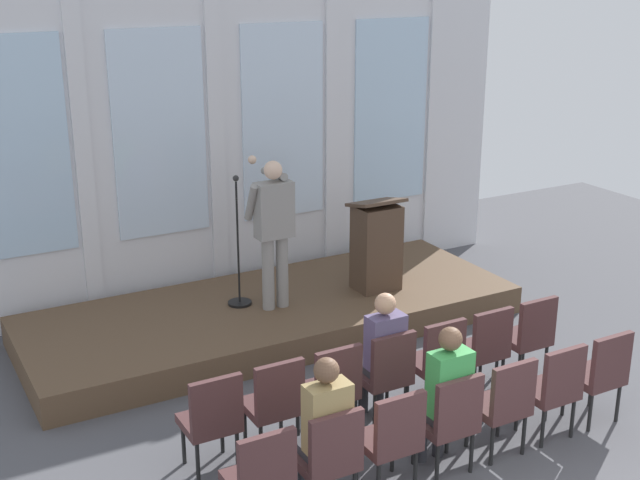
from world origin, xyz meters
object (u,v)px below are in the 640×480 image
object	(u,v)px
chair_r0_c5	(484,345)
chair_r0_c0	(212,417)
chair_r1_c1	(329,454)
chair_r1_c4	(504,401)
audience_r1_c3	(445,391)
chair_r1_c6	(600,371)
chair_r0_c2	(332,385)
chair_r1_c0	(261,475)
audience_r1_c1	(324,426)
audience_r0_c3	(382,349)
chair_r1_c5	(554,386)
chair_r0_c3	(386,371)
chair_r1_c2	(392,435)
chair_r0_c4	(437,357)
chair_r1_c3	(450,417)
lectern	(376,245)
speaker	(273,224)
chair_r0_c6	(529,333)
mic_stand	(239,277)
chair_r0_c1	(274,400)

from	to	relation	value
chair_r0_c5	chair_r0_c0	bearing A→B (deg)	180.00
chair_r1_c1	chair_r1_c4	size ratio (longest dim) A/B	1.00
audience_r1_c3	chair_r1_c6	bearing A→B (deg)	-2.63
chair_r0_c2	chair_r1_c0	size ratio (longest dim) A/B	1.00
audience_r1_c1	chair_r0_c0	bearing A→B (deg)	123.04
chair_r0_c2	chair_r1_c0	distance (m)	1.52
chair_r1_c6	audience_r0_c3	bearing A→B (deg)	148.79
audience_r1_c3	chair_r1_c5	world-z (taller)	audience_r1_c3
chair_r0_c3	chair_r1_c2	size ratio (longest dim) A/B	1.00
chair_r0_c4	chair_r1_c2	bearing A→B (deg)	-140.05
audience_r0_c3	chair_r1_c3	xyz separation A→B (m)	(0.00, -1.06, -0.19)
lectern	audience_r0_c3	size ratio (longest dim) A/B	0.90
speaker	chair_r1_c0	size ratio (longest dim) A/B	1.85
chair_r0_c6	chair_r1_c4	xyz separation A→B (m)	(-1.16, -0.97, 0.00)
audience_r1_c1	chair_r1_c5	distance (m)	2.34
chair_r0_c5	chair_r1_c1	xyz separation A→B (m)	(-2.33, -0.97, 0.00)
chair_r1_c5	chair_r0_c5	bearing A→B (deg)	90.00
audience_r0_c3	audience_r1_c3	xyz separation A→B (m)	(0.00, -0.98, 0.02)
chair_r0_c0	chair_r1_c6	distance (m)	3.62
chair_r1_c4	chair_r1_c5	size ratio (longest dim) A/B	1.00
chair_r0_c5	chair_r0_c6	xyz separation A→B (m)	(0.58, 0.00, 0.00)
chair_r1_c5	mic_stand	bearing A→B (deg)	113.29
chair_r1_c2	audience_r1_c3	size ratio (longest dim) A/B	0.70
chair_r0_c4	chair_r1_c0	bearing A→B (deg)	-157.28
speaker	chair_r1_c1	distance (m)	3.57
chair_r1_c3	speaker	bearing A→B (deg)	90.65
chair_r1_c1	chair_r1_c4	distance (m)	1.75
chair_r0_c4	chair_r0_c5	bearing A→B (deg)	0.00
chair_r0_c4	audience_r0_c3	bearing A→B (deg)	171.90
chair_r1_c2	lectern	bearing A→B (deg)	59.61
speaker	chair_r1_c3	world-z (taller)	speaker
mic_stand	audience_r1_c3	distance (m)	3.49
chair_r1_c1	audience_r1_c1	world-z (taller)	audience_r1_c1
chair_r0_c4	chair_r1_c4	distance (m)	0.97
mic_stand	chair_r1_c1	bearing A→B (deg)	-102.68
speaker	chair_r0_c3	bearing A→B (deg)	-89.08
mic_stand	audience_r1_c3	xyz separation A→B (m)	(0.36, -3.47, 0.07)
chair_r0_c3	chair_r1_c4	size ratio (longest dim) A/B	1.00
lectern	chair_r0_c3	bearing A→B (deg)	-120.20
chair_r0_c1	chair_r0_c4	world-z (taller)	same
audience_r0_c3	chair_r0_c2	bearing A→B (deg)	-171.90
chair_r0_c2	audience_r1_c3	bearing A→B (deg)	-56.95
speaker	audience_r1_c1	xyz separation A→B (m)	(-1.13, -3.20, -0.61)
lectern	audience_r1_c3	bearing A→B (deg)	-112.58
chair_r1_c0	audience_r0_c3	bearing A→B (deg)	31.21
lectern	audience_r1_c1	xyz separation A→B (m)	(-2.47, -3.13, -0.15)
chair_r0_c5	chair_r1_c0	world-z (taller)	same
chair_r0_c1	chair_r1_c4	xyz separation A→B (m)	(1.75, -0.97, 0.00)
chair_r0_c0	audience_r1_c3	size ratio (longest dim) A/B	0.70
chair_r0_c6	chair_r1_c5	distance (m)	1.14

